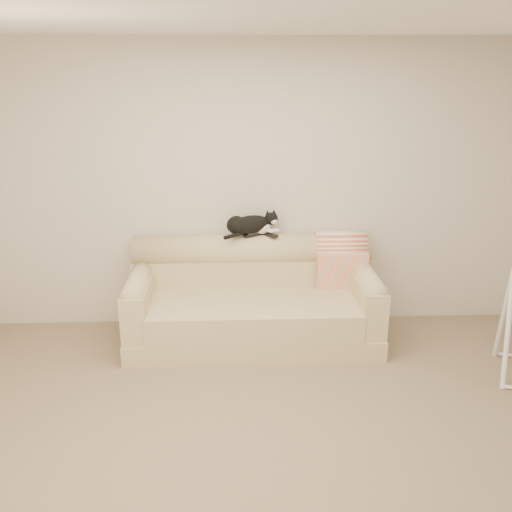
{
  "coord_description": "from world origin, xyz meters",
  "views": [
    {
      "loc": [
        -0.24,
        -3.09,
        2.37
      ],
      "look_at": [
        -0.05,
        1.27,
        0.9
      ],
      "focal_mm": 40.0,
      "sensor_mm": 36.0,
      "label": 1
    }
  ],
  "objects": [
    {
      "name": "tuxedo_cat",
      "position": [
        -0.07,
        1.85,
        1.0
      ],
      "size": [
        0.53,
        0.37,
        0.22
      ],
      "color": "black",
      "rests_on": "sofa"
    },
    {
      "name": "throw_blanket",
      "position": [
        0.75,
        1.84,
        0.72
      ],
      "size": [
        0.46,
        0.38,
        0.58
      ],
      "color": "#E55E2F",
      "rests_on": "sofa"
    },
    {
      "name": "ground_plane",
      "position": [
        0.0,
        0.0,
        0.0
      ],
      "size": [
        5.0,
        5.0,
        0.0
      ],
      "primitive_type": "plane",
      "color": "#736550",
      "rests_on": "ground"
    },
    {
      "name": "room_shell",
      "position": [
        0.0,
        0.0,
        1.53
      ],
      "size": [
        5.04,
        4.04,
        2.6
      ],
      "color": "beige",
      "rests_on": "ground"
    },
    {
      "name": "remote_a",
      "position": [
        -0.06,
        1.85,
        0.91
      ],
      "size": [
        0.18,
        0.13,
        0.03
      ],
      "color": "black",
      "rests_on": "sofa"
    },
    {
      "name": "remote_b",
      "position": [
        0.1,
        1.83,
        0.91
      ],
      "size": [
        0.15,
        0.16,
        0.02
      ],
      "color": "black",
      "rests_on": "sofa"
    },
    {
      "name": "sofa",
      "position": [
        -0.06,
        1.62,
        0.35
      ],
      "size": [
        2.2,
        0.93,
        0.9
      ],
      "color": "#CBB986",
      "rests_on": "ground"
    }
  ]
}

